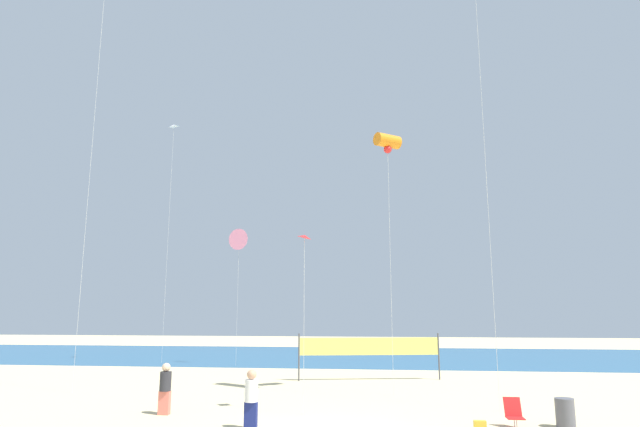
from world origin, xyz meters
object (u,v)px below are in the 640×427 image
(trash_barrel, at_px, (565,413))
(volleyball_net, at_px, (369,348))
(beachgoer_white_shirt, at_px, (251,397))
(kite_red_diamond, at_px, (305,240))
(beach_handbag, at_px, (480,426))
(kite_orange_tube, at_px, (388,142))
(kite_white_diamond, at_px, (173,131))
(folding_beach_chair, at_px, (514,412))
(kite_pink_delta, at_px, (239,240))
(beachgoer_charcoal_shirt, at_px, (165,387))

(trash_barrel, relative_size, volleyball_net, 0.12)
(beachgoer_white_shirt, bearing_deg, kite_red_diamond, 36.77)
(beach_handbag, bearing_deg, trash_barrel, 14.42)
(beach_handbag, xyz_separation_m, kite_orange_tube, (-2.49, 6.42, 11.16))
(beachgoer_white_shirt, relative_size, kite_red_diamond, 0.28)
(kite_white_diamond, bearing_deg, beach_handbag, -45.71)
(folding_beach_chair, bearing_deg, kite_pink_delta, 120.83)
(volleyball_net, relative_size, kite_pink_delta, 0.81)
(beachgoer_charcoal_shirt, distance_m, volleyball_net, 12.33)
(beachgoer_charcoal_shirt, distance_m, beach_handbag, 10.64)
(kite_red_diamond, bearing_deg, volleyball_net, 77.98)
(kite_orange_tube, height_order, kite_white_diamond, kite_white_diamond)
(beachgoer_white_shirt, distance_m, trash_barrel, 9.78)
(trash_barrel, bearing_deg, beachgoer_white_shirt, -172.13)
(trash_barrel, xyz_separation_m, kite_red_diamond, (-8.39, 1.13, 5.69))
(beachgoer_white_shirt, bearing_deg, volleyball_net, 48.89)
(beachgoer_charcoal_shirt, distance_m, kite_pink_delta, 18.43)
(beach_handbag, relative_size, kite_white_diamond, 0.02)
(kite_red_diamond, bearing_deg, kite_white_diamond, 126.58)
(trash_barrel, bearing_deg, volleyball_net, 120.54)
(beachgoer_charcoal_shirt, bearing_deg, kite_orange_tube, -139.63)
(kite_pink_delta, bearing_deg, beachgoer_charcoal_shirt, -82.73)
(trash_barrel, bearing_deg, beachgoer_charcoal_shirt, 177.58)
(beachgoer_charcoal_shirt, bearing_deg, volleyball_net, -116.47)
(beachgoer_charcoal_shirt, xyz_separation_m, trash_barrel, (13.25, -0.56, -0.49))
(kite_white_diamond, bearing_deg, folding_beach_chair, -43.15)
(beachgoer_charcoal_shirt, xyz_separation_m, volleyball_net, (6.91, 10.19, 0.70))
(trash_barrel, bearing_deg, kite_pink_delta, 131.69)
(folding_beach_chair, bearing_deg, kite_red_diamond, 161.68)
(kite_white_diamond, bearing_deg, trash_barrel, -40.62)
(volleyball_net, bearing_deg, folding_beach_chair, -66.46)
(beachgoer_charcoal_shirt, height_order, beachgoer_white_shirt, beachgoer_white_shirt)
(beachgoer_white_shirt, distance_m, folding_beach_chair, 8.18)
(folding_beach_chair, distance_m, trash_barrel, 1.59)
(beach_handbag, relative_size, kite_red_diamond, 0.06)
(beach_handbag, relative_size, kite_pink_delta, 0.04)
(kite_orange_tube, bearing_deg, kite_red_diamond, -124.73)
(folding_beach_chair, bearing_deg, trash_barrel, -1.34)
(beachgoer_white_shirt, bearing_deg, beachgoer_charcoal_shirt, 126.36)
(trash_barrel, xyz_separation_m, volleyball_net, (-6.34, 10.75, 1.19))
(kite_pink_delta, bearing_deg, folding_beach_chair, -51.65)
(beachgoer_white_shirt, height_order, folding_beach_chair, beachgoer_white_shirt)
(beachgoer_charcoal_shirt, bearing_deg, kite_white_diamond, -58.76)
(kite_red_diamond, relative_size, kite_pink_delta, 0.70)
(folding_beach_chair, bearing_deg, beach_handbag, -162.52)
(folding_beach_chair, height_order, beach_handbag, folding_beach_chair)
(kite_orange_tube, distance_m, kite_white_diamond, 20.44)
(beachgoer_white_shirt, bearing_deg, trash_barrel, -17.83)
(beach_handbag, xyz_separation_m, kite_pink_delta, (-12.66, 17.96, 8.27))
(volleyball_net, xyz_separation_m, beach_handbag, (3.63, -11.44, -1.48))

